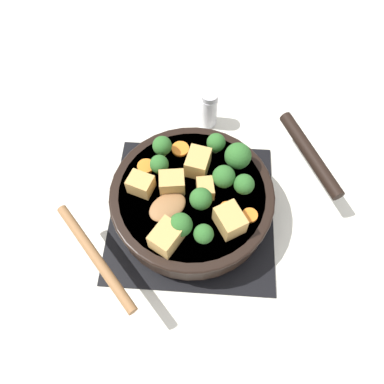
% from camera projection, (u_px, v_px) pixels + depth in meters
% --- Properties ---
extents(ground_plane, '(2.40, 2.40, 0.00)m').
position_uv_depth(ground_plane, '(192.00, 212.00, 0.72)').
color(ground_plane, silver).
extents(front_burner_grate, '(0.31, 0.31, 0.03)m').
position_uv_depth(front_burner_grate, '(192.00, 209.00, 0.71)').
color(front_burner_grate, black).
rests_on(front_burner_grate, ground_plane).
extents(skillet_pan, '(0.34, 0.42, 0.05)m').
position_uv_depth(skillet_pan, '(194.00, 198.00, 0.67)').
color(skillet_pan, black).
rests_on(skillet_pan, front_burner_grate).
extents(wooden_spoon, '(0.22, 0.22, 0.02)m').
position_uv_depth(wooden_spoon, '(129.00, 233.00, 0.61)').
color(wooden_spoon, olive).
rests_on(wooden_spoon, skillet_pan).
extents(tofu_cube_center_large, '(0.04, 0.05, 0.03)m').
position_uv_depth(tofu_cube_center_large, '(172.00, 183.00, 0.64)').
color(tofu_cube_center_large, tan).
rests_on(tofu_cube_center_large, skillet_pan).
extents(tofu_cube_near_handle, '(0.05, 0.05, 0.04)m').
position_uv_depth(tofu_cube_near_handle, '(198.00, 162.00, 0.66)').
color(tofu_cube_near_handle, tan).
rests_on(tofu_cube_near_handle, skillet_pan).
extents(tofu_cube_east_chunk, '(0.06, 0.06, 0.04)m').
position_uv_depth(tofu_cube_east_chunk, '(166.00, 237.00, 0.59)').
color(tofu_cube_east_chunk, tan).
rests_on(tofu_cube_east_chunk, skillet_pan).
extents(tofu_cube_west_chunk, '(0.06, 0.06, 0.04)m').
position_uv_depth(tofu_cube_west_chunk, '(230.00, 220.00, 0.60)').
color(tofu_cube_west_chunk, tan).
rests_on(tofu_cube_west_chunk, skillet_pan).
extents(tofu_cube_back_piece, '(0.04, 0.05, 0.03)m').
position_uv_depth(tofu_cube_back_piece, '(141.00, 185.00, 0.64)').
color(tofu_cube_back_piece, tan).
rests_on(tofu_cube_back_piece, skillet_pan).
extents(tofu_cube_front_piece, '(0.04, 0.03, 0.03)m').
position_uv_depth(tofu_cube_front_piece, '(205.00, 187.00, 0.64)').
color(tofu_cube_front_piece, tan).
rests_on(tofu_cube_front_piece, skillet_pan).
extents(broccoli_floret_near_spoon, '(0.04, 0.04, 0.04)m').
position_uv_depth(broccoli_floret_near_spoon, '(162.00, 146.00, 0.67)').
color(broccoli_floret_near_spoon, '#709956').
rests_on(broccoli_floret_near_spoon, skillet_pan).
extents(broccoli_floret_center_top, '(0.03, 0.03, 0.04)m').
position_uv_depth(broccoli_floret_center_top, '(216.00, 143.00, 0.67)').
color(broccoli_floret_center_top, '#709956').
rests_on(broccoli_floret_center_top, skillet_pan).
extents(broccoli_floret_east_rim, '(0.03, 0.03, 0.04)m').
position_uv_depth(broccoli_floret_east_rim, '(204.00, 234.00, 0.59)').
color(broccoli_floret_east_rim, '#709956').
rests_on(broccoli_floret_east_rim, skillet_pan).
extents(broccoli_floret_west_rim, '(0.05, 0.05, 0.05)m').
position_uv_depth(broccoli_floret_west_rim, '(238.00, 156.00, 0.65)').
color(broccoli_floret_west_rim, '#709956').
rests_on(broccoli_floret_west_rim, skillet_pan).
extents(broccoli_floret_north_edge, '(0.04, 0.04, 0.04)m').
position_uv_depth(broccoli_floret_north_edge, '(244.00, 184.00, 0.63)').
color(broccoli_floret_north_edge, '#709956').
rests_on(broccoli_floret_north_edge, skillet_pan).
extents(broccoli_floret_south_cluster, '(0.03, 0.03, 0.04)m').
position_uv_depth(broccoli_floret_south_cluster, '(159.00, 164.00, 0.65)').
color(broccoli_floret_south_cluster, '#709956').
rests_on(broccoli_floret_south_cluster, skillet_pan).
extents(broccoli_floret_mid_floret, '(0.04, 0.04, 0.05)m').
position_uv_depth(broccoli_floret_mid_floret, '(224.00, 177.00, 0.64)').
color(broccoli_floret_mid_floret, '#709956').
rests_on(broccoli_floret_mid_floret, skillet_pan).
extents(broccoli_floret_small_inner, '(0.04, 0.04, 0.05)m').
position_uv_depth(broccoli_floret_small_inner, '(181.00, 225.00, 0.59)').
color(broccoli_floret_small_inner, '#709956').
rests_on(broccoli_floret_small_inner, skillet_pan).
extents(broccoli_floret_tall_stem, '(0.04, 0.04, 0.05)m').
position_uv_depth(broccoli_floret_tall_stem, '(201.00, 199.00, 0.62)').
color(broccoli_floret_tall_stem, '#709956').
rests_on(broccoli_floret_tall_stem, skillet_pan).
extents(carrot_slice_orange_thin, '(0.03, 0.03, 0.01)m').
position_uv_depth(carrot_slice_orange_thin, '(180.00, 149.00, 0.69)').
color(carrot_slice_orange_thin, orange).
rests_on(carrot_slice_orange_thin, skillet_pan).
extents(carrot_slice_near_center, '(0.03, 0.03, 0.01)m').
position_uv_depth(carrot_slice_near_center, '(250.00, 215.00, 0.63)').
color(carrot_slice_near_center, orange).
rests_on(carrot_slice_near_center, skillet_pan).
extents(carrot_slice_edge_slice, '(0.03, 0.03, 0.01)m').
position_uv_depth(carrot_slice_edge_slice, '(146.00, 166.00, 0.68)').
color(carrot_slice_edge_slice, orange).
rests_on(carrot_slice_edge_slice, skillet_pan).
extents(carrot_slice_under_broccoli, '(0.02, 0.02, 0.01)m').
position_uv_depth(carrot_slice_under_broccoli, '(227.00, 208.00, 0.63)').
color(carrot_slice_under_broccoli, orange).
rests_on(carrot_slice_under_broccoli, skillet_pan).
extents(salt_shaker, '(0.04, 0.04, 0.09)m').
position_uv_depth(salt_shaker, '(209.00, 109.00, 0.79)').
color(salt_shaker, white).
rests_on(salt_shaker, ground_plane).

